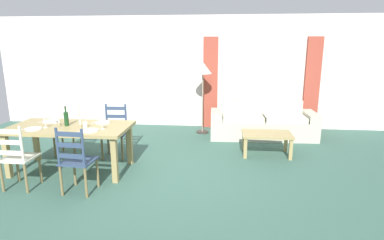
{
  "coord_description": "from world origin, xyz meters",
  "views": [
    {
      "loc": [
        0.95,
        -4.46,
        2.0
      ],
      "look_at": [
        0.41,
        0.73,
        0.75
      ],
      "focal_mm": 29.26,
      "sensor_mm": 36.0,
      "label": 1
    }
  ],
  "objects_px": {
    "dining_chair_near_left": "(17,157)",
    "dining_chair_far_left": "(68,129)",
    "wine_glass_near_right": "(102,122)",
    "coffee_cup_primary": "(85,125)",
    "dining_chair_far_right": "(115,131)",
    "wine_bottle": "(66,119)",
    "wine_glass_far_left": "(55,117)",
    "dining_table": "(70,131)",
    "dining_chair_near_right": "(76,160)",
    "standing_lamp": "(203,72)",
    "couch": "(262,124)",
    "coffee_table": "(267,137)",
    "wine_glass_near_left": "(45,121)"
  },
  "relations": [
    {
      "from": "dining_table",
      "to": "coffee_table",
      "type": "bearing_deg",
      "value": 18.48
    },
    {
      "from": "couch",
      "to": "standing_lamp",
      "type": "distance_m",
      "value": 1.76
    },
    {
      "from": "dining_chair_far_right",
      "to": "wine_glass_far_left",
      "type": "distance_m",
      "value": 1.05
    },
    {
      "from": "wine_glass_near_right",
      "to": "coffee_cup_primary",
      "type": "distance_m",
      "value": 0.32
    },
    {
      "from": "dining_table",
      "to": "coffee_cup_primary",
      "type": "height_order",
      "value": "coffee_cup_primary"
    },
    {
      "from": "couch",
      "to": "dining_chair_near_right",
      "type": "bearing_deg",
      "value": -132.82
    },
    {
      "from": "dining_table",
      "to": "dining_chair_far_right",
      "type": "height_order",
      "value": "dining_chair_far_right"
    },
    {
      "from": "standing_lamp",
      "to": "dining_chair_near_left",
      "type": "bearing_deg",
      "value": -126.59
    },
    {
      "from": "standing_lamp",
      "to": "dining_chair_near_right",
      "type": "bearing_deg",
      "value": -114.67
    },
    {
      "from": "dining_chair_far_right",
      "to": "standing_lamp",
      "type": "distance_m",
      "value": 2.48
    },
    {
      "from": "dining_chair_near_left",
      "to": "dining_chair_far_left",
      "type": "relative_size",
      "value": 1.0
    },
    {
      "from": "wine_bottle",
      "to": "wine_glass_far_left",
      "type": "distance_m",
      "value": 0.29
    },
    {
      "from": "dining_chair_near_right",
      "to": "wine_bottle",
      "type": "xyz_separation_m",
      "value": [
        -0.51,
        0.78,
        0.39
      ]
    },
    {
      "from": "coffee_table",
      "to": "dining_chair_far_right",
      "type": "bearing_deg",
      "value": -172.49
    },
    {
      "from": "dining_chair_far_right",
      "to": "coffee_cup_primary",
      "type": "bearing_deg",
      "value": -103.62
    },
    {
      "from": "dining_table",
      "to": "wine_bottle",
      "type": "height_order",
      "value": "wine_bottle"
    },
    {
      "from": "dining_chair_far_right",
      "to": "wine_bottle",
      "type": "relative_size",
      "value": 3.04
    },
    {
      "from": "coffee_cup_primary",
      "to": "wine_glass_far_left",
      "type": "bearing_deg",
      "value": 161.8
    },
    {
      "from": "dining_chair_far_left",
      "to": "dining_chair_far_right",
      "type": "xyz_separation_m",
      "value": [
        0.93,
        -0.07,
        0.0
      ]
    },
    {
      "from": "dining_chair_far_right",
      "to": "wine_bottle",
      "type": "distance_m",
      "value": 0.96
    },
    {
      "from": "couch",
      "to": "standing_lamp",
      "type": "xyz_separation_m",
      "value": [
        -1.35,
        0.18,
        1.12
      ]
    },
    {
      "from": "dining_chair_far_left",
      "to": "standing_lamp",
      "type": "height_order",
      "value": "standing_lamp"
    },
    {
      "from": "wine_glass_far_left",
      "to": "dining_chair_far_left",
      "type": "bearing_deg",
      "value": 101.98
    },
    {
      "from": "wine_glass_near_right",
      "to": "coffee_cup_primary",
      "type": "relative_size",
      "value": 1.79
    },
    {
      "from": "dining_chair_far_right",
      "to": "coffee_table",
      "type": "distance_m",
      "value": 2.79
    },
    {
      "from": "dining_chair_near_right",
      "to": "wine_glass_near_right",
      "type": "height_order",
      "value": "dining_chair_near_right"
    },
    {
      "from": "dining_chair_near_left",
      "to": "dining_chair_far_left",
      "type": "bearing_deg",
      "value": 90.78
    },
    {
      "from": "dining_chair_near_right",
      "to": "couch",
      "type": "bearing_deg",
      "value": 47.18
    },
    {
      "from": "dining_chair_near_right",
      "to": "coffee_cup_primary",
      "type": "bearing_deg",
      "value": 103.28
    },
    {
      "from": "wine_glass_near_right",
      "to": "dining_chair_far_right",
      "type": "bearing_deg",
      "value": 97.91
    },
    {
      "from": "dining_chair_near_left",
      "to": "coffee_table",
      "type": "xyz_separation_m",
      "value": [
        3.67,
        1.81,
        -0.12
      ]
    },
    {
      "from": "coffee_cup_primary",
      "to": "standing_lamp",
      "type": "xyz_separation_m",
      "value": [
        1.66,
        2.54,
        0.62
      ]
    },
    {
      "from": "dining_chair_near_right",
      "to": "dining_chair_far_right",
      "type": "relative_size",
      "value": 1.0
    },
    {
      "from": "dining_table",
      "to": "dining_chair_near_left",
      "type": "relative_size",
      "value": 1.98
    },
    {
      "from": "dining_chair_near_right",
      "to": "standing_lamp",
      "type": "height_order",
      "value": "standing_lamp"
    },
    {
      "from": "wine_glass_far_left",
      "to": "dining_table",
      "type": "bearing_deg",
      "value": -24.1
    },
    {
      "from": "dining_chair_far_right",
      "to": "wine_bottle",
      "type": "xyz_separation_m",
      "value": [
        -0.53,
        -0.7,
        0.39
      ]
    },
    {
      "from": "wine_glass_far_left",
      "to": "couch",
      "type": "xyz_separation_m",
      "value": [
        3.61,
        2.16,
        -0.57
      ]
    },
    {
      "from": "wine_bottle",
      "to": "wine_glass_near_left",
      "type": "relative_size",
      "value": 1.96
    },
    {
      "from": "dining_chair_near_right",
      "to": "dining_chair_far_left",
      "type": "distance_m",
      "value": 1.8
    },
    {
      "from": "wine_bottle",
      "to": "dining_chair_near_right",
      "type": "bearing_deg",
      "value": -56.99
    },
    {
      "from": "wine_glass_near_right",
      "to": "coffee_table",
      "type": "distance_m",
      "value": 2.95
    },
    {
      "from": "coffee_cup_primary",
      "to": "dining_chair_near_left",
      "type": "bearing_deg",
      "value": -137.22
    },
    {
      "from": "dining_table",
      "to": "coffee_table",
      "type": "height_order",
      "value": "dining_table"
    },
    {
      "from": "dining_chair_near_right",
      "to": "dining_chair_far_left",
      "type": "relative_size",
      "value": 1.0
    },
    {
      "from": "wine_glass_near_left",
      "to": "coffee_cup_primary",
      "type": "bearing_deg",
      "value": 7.05
    },
    {
      "from": "coffee_cup_primary",
      "to": "couch",
      "type": "bearing_deg",
      "value": 38.07
    },
    {
      "from": "wine_glass_far_left",
      "to": "couch",
      "type": "bearing_deg",
      "value": 30.84
    },
    {
      "from": "wine_bottle",
      "to": "wine_glass_near_left",
      "type": "xyz_separation_m",
      "value": [
        -0.27,
        -0.15,
        -0.01
      ]
    },
    {
      "from": "wine_glass_far_left",
      "to": "coffee_cup_primary",
      "type": "height_order",
      "value": "wine_glass_far_left"
    }
  ]
}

